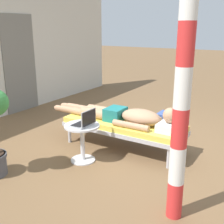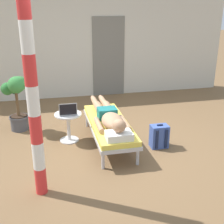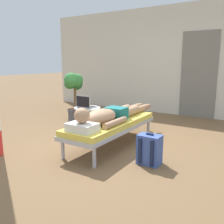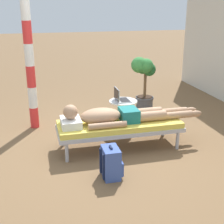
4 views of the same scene
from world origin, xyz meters
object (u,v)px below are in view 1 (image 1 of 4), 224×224
object	(u,v)px
laptop	(85,121)
porch_post	(183,88)
backpack	(164,124)
lounge_chair	(123,126)
side_table	(82,137)
person_reclining	(126,116)

from	to	relation	value
laptop	porch_post	world-z (taller)	porch_post
backpack	porch_post	size ratio (longest dim) A/B	0.17
lounge_chair	side_table	distance (m)	0.73
side_table	porch_post	xyz separation A→B (m)	(-0.50, -1.49, 0.93)
lounge_chair	porch_post	world-z (taller)	porch_post
person_reclining	side_table	xyz separation A→B (m)	(-0.69, 0.30, -0.16)
lounge_chair	person_reclining	size ratio (longest dim) A/B	0.86
backpack	porch_post	world-z (taller)	porch_post
side_table	laptop	size ratio (longest dim) A/B	1.69
lounge_chair	backpack	xyz separation A→B (m)	(0.81, -0.34, -0.15)
person_reclining	laptop	world-z (taller)	laptop
person_reclining	laptop	xyz separation A→B (m)	(-0.69, 0.25, 0.07)
porch_post	side_table	bearing A→B (deg)	71.59
person_reclining	porch_post	bearing A→B (deg)	-134.89
lounge_chair	laptop	bearing A→B (deg)	163.39
side_table	backpack	distance (m)	1.62
backpack	side_table	bearing A→B (deg)	158.45
lounge_chair	backpack	world-z (taller)	backpack
laptop	backpack	world-z (taller)	laptop
lounge_chair	backpack	distance (m)	0.89
side_table	backpack	size ratio (longest dim) A/B	1.23
laptop	backpack	xyz separation A→B (m)	(1.50, -0.54, -0.39)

